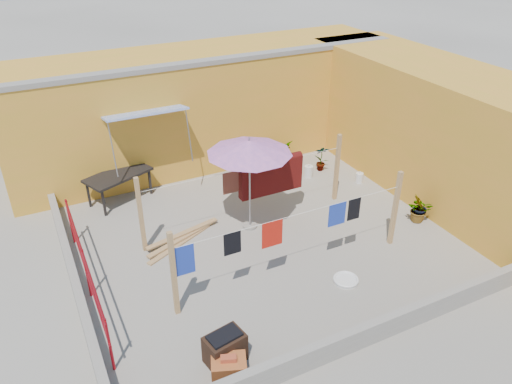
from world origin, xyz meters
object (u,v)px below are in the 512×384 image
patio_umbrella (249,148)px  white_basin (346,280)px  water_jug_a (359,178)px  water_jug_b (309,171)px  outdoor_table (118,176)px  brick_stack (229,369)px  green_hose (291,161)px  plant_back_a (280,153)px  brazier (225,348)px

patio_umbrella → white_basin: bearing=-72.2°
water_jug_a → water_jug_b: size_ratio=0.85×
outdoor_table → white_basin: bearing=-58.1°
brick_stack → green_hose: (4.84, 6.40, -0.17)m
brick_stack → white_basin: 3.27m
patio_umbrella → water_jug_a: bearing=10.1°
water_jug_a → green_hose: bearing=117.5°
brick_stack → patio_umbrella: bearing=59.8°
patio_umbrella → plant_back_a: 3.82m
brazier → green_hose: 7.69m
outdoor_table → water_jug_b: (5.00, -1.05, -0.52)m
patio_umbrella → outdoor_table: patio_umbrella is taller
plant_back_a → brick_stack: bearing=-124.7°
brick_stack → water_jug_b: 7.18m
white_basin → brick_stack: bearing=-159.8°
plant_back_a → water_jug_b: bearing=-71.4°
patio_umbrella → plant_back_a: bearing=49.5°
white_basin → plant_back_a: plant_back_a is taller
brick_stack → plant_back_a: size_ratio=0.89×
patio_umbrella → brick_stack: 4.76m
outdoor_table → water_jug_b: size_ratio=4.81×
outdoor_table → white_basin: 6.24m
patio_umbrella → plant_back_a: size_ratio=3.19×
brazier → white_basin: bearing=14.4°
brazier → plant_back_a: plant_back_a is taller
outdoor_table → plant_back_a: bearing=-0.0°
plant_back_a → white_basin: bearing=-104.6°
green_hose → patio_umbrella: bearing=-135.3°
brick_stack → water_jug_a: size_ratio=2.06×
brick_stack → white_basin: bearing=20.2°
patio_umbrella → water_jug_b: bearing=31.1°
brick_stack → brazier: brazier is taller
green_hose → outdoor_table: bearing=180.0°
patio_umbrella → green_hose: (2.63, 2.61, -2.02)m
outdoor_table → brick_stack: bearing=-88.1°
white_basin → water_jug_a: bearing=49.8°
outdoor_table → plant_back_a: size_ratio=2.44×
green_hose → brazier: bearing=-128.2°
brick_stack → white_basin: brick_stack is taller
water_jug_b → green_hose: (0.05, 1.05, -0.13)m
green_hose → brick_stack: bearing=-127.1°
brick_stack → plant_back_a: (4.43, 6.40, 0.16)m
patio_umbrella → green_hose: 4.22m
white_basin → water_jug_b: size_ratio=1.38×
outdoor_table → water_jug_a: size_ratio=5.63×
brick_stack → plant_back_a: 7.79m
outdoor_table → plant_back_a: outdoor_table is taller
outdoor_table → water_jug_a: (6.07, -1.96, -0.54)m
brazier → white_basin: size_ratio=1.37×
water_jug_a → green_hose: size_ratio=0.65×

